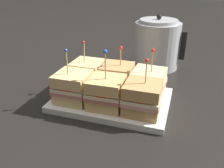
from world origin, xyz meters
TOP-DOWN VIEW (x-y plane):
  - ground_plane at (0.00, 0.00)m, footprint 6.00×6.00m
  - serving_platter at (0.00, 0.00)m, footprint 0.34×0.23m
  - sandwich_front_left at (-0.10, -0.05)m, footprint 0.10×0.10m
  - sandwich_front_center at (-0.00, -0.05)m, footprint 0.10×0.10m
  - sandwich_front_right at (0.10, -0.05)m, footprint 0.10×0.10m
  - sandwich_back_left at (-0.10, 0.05)m, footprint 0.10×0.10m
  - sandwich_back_center at (0.00, 0.05)m, footprint 0.10×0.10m
  - sandwich_back_right at (0.10, 0.05)m, footprint 0.10×0.10m
  - kettle_steel at (0.08, 0.34)m, footprint 0.20×0.18m

SIDE VIEW (x-z plane):
  - ground_plane at x=0.00m, z-range 0.00..0.00m
  - serving_platter at x=0.00m, z-range 0.00..0.02m
  - sandwich_back_right at x=0.10m, z-range -0.02..0.13m
  - sandwich_front_left at x=-0.10m, z-range -0.02..0.14m
  - sandwich_front_right at x=0.10m, z-range -0.02..0.14m
  - sandwich_back_left at x=-0.10m, z-range -0.02..0.14m
  - sandwich_back_center at x=0.00m, z-range -0.01..0.13m
  - sandwich_front_center at x=0.00m, z-range -0.02..0.14m
  - kettle_steel at x=0.08m, z-range -0.01..0.20m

